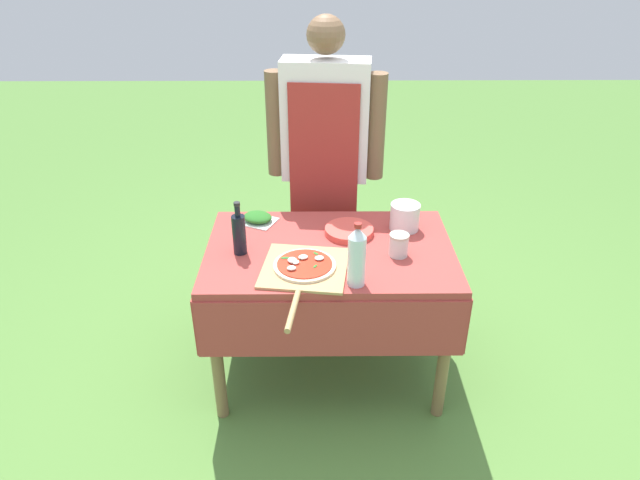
{
  "coord_description": "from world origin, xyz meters",
  "views": [
    {
      "loc": [
        -0.06,
        -2.24,
        2.02
      ],
      "look_at": [
        -0.04,
        0.0,
        0.76
      ],
      "focal_mm": 32.0,
      "sensor_mm": 36.0,
      "label": 1
    }
  ],
  "objects": [
    {
      "name": "sauce_jar",
      "position": [
        0.3,
        -0.07,
        0.77
      ],
      "size": [
        0.09,
        0.09,
        0.1
      ],
      "color": "silver",
      "rests_on": "prep_table"
    },
    {
      "name": "herb_container",
      "position": [
        -0.35,
        0.26,
        0.74
      ],
      "size": [
        0.21,
        0.2,
        0.05
      ],
      "rotation": [
        0.0,
        0.0,
        -0.43
      ],
      "color": "silver",
      "rests_on": "prep_table"
    },
    {
      "name": "oil_bottle",
      "position": [
        -0.4,
        -0.04,
        0.82
      ],
      "size": [
        0.06,
        0.06,
        0.25
      ],
      "color": "black",
      "rests_on": "prep_table"
    },
    {
      "name": "prep_table",
      "position": [
        0.0,
        0.0,
        0.61
      ],
      "size": [
        1.14,
        0.75,
        0.72
      ],
      "color": "#A83D38",
      "rests_on": "ground"
    },
    {
      "name": "ground_plane",
      "position": [
        0.0,
        0.0,
        0.0
      ],
      "size": [
        12.0,
        12.0,
        0.0
      ],
      "primitive_type": "plane",
      "color": "#517F38"
    },
    {
      "name": "plate_stack",
      "position": [
        0.09,
        0.13,
        0.74
      ],
      "size": [
        0.23,
        0.23,
        0.03
      ],
      "color": "#DB4C42",
      "rests_on": "prep_table"
    },
    {
      "name": "pizza_on_peel",
      "position": [
        -0.11,
        -0.2,
        0.73
      ],
      "size": [
        0.4,
        0.63,
        0.05
      ],
      "rotation": [
        0.0,
        0.0,
        -0.13
      ],
      "color": "tan",
      "rests_on": "prep_table"
    },
    {
      "name": "mixing_tub",
      "position": [
        0.36,
        0.18,
        0.79
      ],
      "size": [
        0.14,
        0.14,
        0.13
      ],
      "primitive_type": "cylinder",
      "color": "silver",
      "rests_on": "prep_table"
    },
    {
      "name": "person_cook",
      "position": [
        -0.01,
        0.6,
        0.97
      ],
      "size": [
        0.61,
        0.24,
        1.64
      ],
      "rotation": [
        0.0,
        0.0,
        3.04
      ],
      "color": "#4C4C51",
      "rests_on": "ground"
    },
    {
      "name": "water_bottle",
      "position": [
        0.1,
        -0.29,
        0.85
      ],
      "size": [
        0.07,
        0.07,
        0.28
      ],
      "color": "silver",
      "rests_on": "prep_table"
    }
  ]
}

